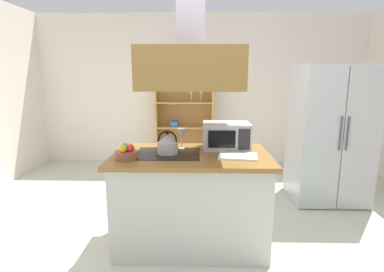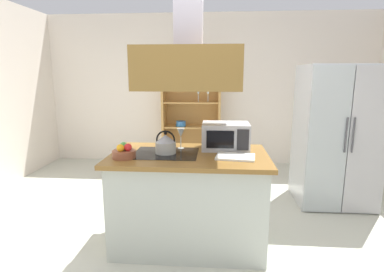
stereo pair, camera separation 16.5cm
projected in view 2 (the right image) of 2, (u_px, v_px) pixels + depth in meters
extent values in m
plane|color=beige|center=(199.00, 246.00, 2.95)|extent=(7.80, 7.80, 0.00)
cube|color=silver|center=(209.00, 90.00, 5.62)|extent=(6.00, 0.12, 2.70)
cube|color=#B3BAAF|center=(189.00, 201.00, 2.94)|extent=(1.39, 0.81, 0.86)
cube|color=brown|center=(189.00, 156.00, 2.85)|extent=(1.47, 0.89, 0.04)
cube|color=black|center=(166.00, 153.00, 2.86)|extent=(0.60, 0.48, 0.00)
cube|color=olive|center=(189.00, 69.00, 2.69)|extent=(0.90, 0.70, 0.36)
cube|color=silver|center=(335.00, 136.00, 3.83)|extent=(0.90, 0.72, 1.75)
cube|color=#B3BCBE|center=(328.00, 142.00, 3.48)|extent=(0.44, 0.03, 1.71)
cube|color=#BABABC|center=(368.00, 142.00, 3.44)|extent=(0.44, 0.03, 1.71)
cylinder|color=#4C4C51|center=(346.00, 135.00, 3.42)|extent=(0.02, 0.02, 0.40)
cylinder|color=#4C4C51|center=(354.00, 135.00, 3.41)|extent=(0.02, 0.02, 0.40)
cube|color=#BE8B48|center=(164.00, 117.00, 5.52)|extent=(0.04, 0.40, 1.76)
cube|color=#BE8B48|center=(219.00, 117.00, 5.44)|extent=(0.04, 0.40, 1.76)
cube|color=#BE8B48|center=(191.00, 68.00, 5.31)|extent=(1.04, 0.40, 0.03)
cube|color=#BE8B48|center=(192.00, 162.00, 5.64)|extent=(1.04, 0.40, 0.08)
cube|color=#BE8B48|center=(192.00, 116.00, 5.66)|extent=(1.04, 0.02, 1.76)
cube|color=#BE8B48|center=(191.00, 127.00, 5.51)|extent=(0.96, 0.36, 0.02)
cube|color=#BE8B48|center=(191.00, 102.00, 5.43)|extent=(0.96, 0.36, 0.02)
cylinder|color=#2C69A6|center=(181.00, 125.00, 5.47)|extent=(0.18, 0.18, 0.05)
cylinder|color=#3268A5|center=(181.00, 122.00, 5.46)|extent=(0.17, 0.17, 0.05)
cylinder|color=silver|center=(198.00, 98.00, 5.36)|extent=(0.01, 0.01, 0.12)
cone|color=silver|center=(198.00, 93.00, 5.34)|extent=(0.07, 0.07, 0.08)
cylinder|color=silver|center=(208.00, 98.00, 5.35)|extent=(0.01, 0.01, 0.12)
cone|color=silver|center=(208.00, 93.00, 5.33)|extent=(0.07, 0.07, 0.08)
cylinder|color=beige|center=(166.00, 148.00, 2.85)|extent=(0.19, 0.19, 0.11)
cone|color=#AEB6C9|center=(166.00, 138.00, 2.84)|extent=(0.18, 0.18, 0.07)
sphere|color=black|center=(165.00, 133.00, 2.83)|extent=(0.03, 0.03, 0.03)
torus|color=black|center=(166.00, 140.00, 2.84)|extent=(0.18, 0.02, 0.18)
cube|color=white|center=(235.00, 157.00, 2.71)|extent=(0.37, 0.28, 0.02)
cube|color=#B7BABF|center=(226.00, 136.00, 3.02)|extent=(0.46, 0.34, 0.26)
cube|color=black|center=(220.00, 140.00, 2.85)|extent=(0.26, 0.01, 0.17)
cube|color=#262628|center=(243.00, 140.00, 2.84)|extent=(0.11, 0.01, 0.20)
cylinder|color=silver|center=(181.00, 148.00, 3.05)|extent=(0.06, 0.06, 0.01)
cylinder|color=silver|center=(181.00, 143.00, 3.04)|extent=(0.01, 0.01, 0.11)
cone|color=silver|center=(181.00, 133.00, 3.02)|extent=(0.08, 0.08, 0.09)
cylinder|color=brown|center=(124.00, 154.00, 2.70)|extent=(0.21, 0.21, 0.07)
sphere|color=red|center=(128.00, 147.00, 2.68)|extent=(0.07, 0.07, 0.07)
sphere|color=#4CA449|center=(124.00, 146.00, 2.73)|extent=(0.07, 0.07, 0.07)
sphere|color=#FBAA1B|center=(120.00, 148.00, 2.65)|extent=(0.07, 0.07, 0.07)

